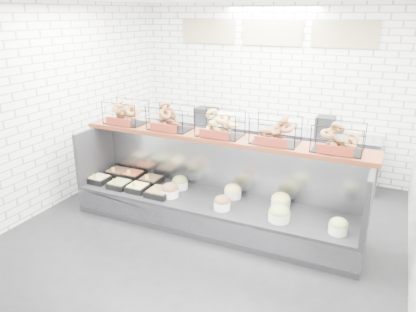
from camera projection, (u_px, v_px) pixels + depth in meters
The scene contains 5 objects.
ground at pixel (204, 235), 5.46m from camera, with size 5.50×5.50×0.00m, color black.
room_shell at pixel (223, 75), 5.28m from camera, with size 5.02×5.51×3.01m.
display_case at pixel (213, 203), 5.65m from camera, with size 4.00×0.90×1.20m.
bagel_shelf at pixel (220, 126), 5.44m from camera, with size 4.10×0.50×0.40m.
prep_counter at pixel (261, 150), 7.38m from camera, with size 4.00×0.60×1.20m.
Camera 1 is at (2.08, -4.31, 2.84)m, focal length 35.00 mm.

